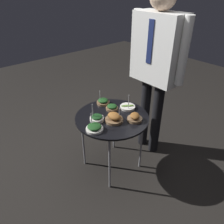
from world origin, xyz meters
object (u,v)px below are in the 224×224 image
object	(u,v)px
bowl_spinach_front_right	(103,102)
waiter_figure	(157,57)
serving_cart	(112,120)
bowl_roast_far_rim	(135,118)
bowl_spinach_front_center	(94,128)
bowl_spinach_near_rim	(112,107)
bowl_spinach_mid_left	(97,118)
bowl_roast_center	(114,118)
bowl_asparagus_back_right	(128,107)

from	to	relation	value
bowl_spinach_front_right	waiter_figure	distance (m)	0.70
serving_cart	bowl_roast_far_rim	xyz separation A→B (m)	(0.19, 0.12, 0.07)
bowl_spinach_front_center	serving_cart	bearing A→B (deg)	104.47
bowl_spinach_near_rim	bowl_spinach_mid_left	size ratio (longest dim) A/B	0.71
bowl_spinach_near_rim	waiter_figure	distance (m)	0.65
bowl_roast_far_rim	waiter_figure	size ratio (longest dim) A/B	0.08
bowl_roast_center	bowl_roast_far_rim	world-z (taller)	bowl_roast_center
serving_cart	bowl_spinach_mid_left	bearing A→B (deg)	-105.55
serving_cart	waiter_figure	bearing A→B (deg)	86.16
waiter_figure	bowl_roast_center	bearing A→B (deg)	-86.38
waiter_figure	bowl_asparagus_back_right	bearing A→B (deg)	-99.29
bowl_roast_center	bowl_spinach_front_right	bearing A→B (deg)	158.22
bowl_roast_far_rim	waiter_figure	bearing A→B (deg)	109.51
bowl_spinach_near_rim	bowl_spinach_front_right	distance (m)	0.15
bowl_spinach_front_center	bowl_asparagus_back_right	world-z (taller)	bowl_asparagus_back_right
bowl_spinach_near_rim	waiter_figure	world-z (taller)	waiter_figure
bowl_spinach_near_rim	bowl_roast_far_rim	xyz separation A→B (m)	(0.29, 0.03, 0.01)
bowl_spinach_front_center	bowl_spinach_mid_left	world-z (taller)	bowl_spinach_mid_left
waiter_figure	bowl_spinach_front_right	bearing A→B (deg)	-122.67
bowl_asparagus_back_right	bowl_spinach_mid_left	world-z (taller)	same
bowl_spinach_front_center	waiter_figure	xyz separation A→B (m)	(-0.03, 0.80, 0.45)
bowl_asparagus_back_right	bowl_spinach_near_rim	distance (m)	0.16
bowl_spinach_front_center	waiter_figure	distance (m)	0.92
bowl_spinach_near_rim	bowl_spinach_front_center	bearing A→B (deg)	-63.91
bowl_spinach_near_rim	bowl_spinach_front_right	world-z (taller)	bowl_spinach_front_right
bowl_roast_center	bowl_asparagus_back_right	xyz separation A→B (m)	(-0.09, 0.26, -0.02)
bowl_spinach_front_center	waiter_figure	bearing A→B (deg)	92.15
bowl_asparagus_back_right	bowl_spinach_front_right	distance (m)	0.27
bowl_asparagus_back_right	bowl_spinach_mid_left	xyz separation A→B (m)	(-0.03, -0.37, 0.01)
bowl_spinach_near_rim	waiter_figure	bearing A→B (deg)	72.93
bowl_asparagus_back_right	bowl_spinach_mid_left	distance (m)	0.37
bowl_spinach_near_rim	waiter_figure	size ratio (longest dim) A/B	0.07
bowl_asparagus_back_right	bowl_roast_far_rim	bearing A→B (deg)	-27.80
serving_cart	bowl_spinach_front_right	size ratio (longest dim) A/B	5.02
bowl_asparagus_back_right	bowl_roast_center	bearing A→B (deg)	-71.07
serving_cart	bowl_roast_far_rim	distance (m)	0.23
bowl_spinach_front_right	bowl_roast_far_rim	world-z (taller)	bowl_spinach_front_right
bowl_spinach_front_center	bowl_asparagus_back_right	distance (m)	0.49
serving_cart	waiter_figure	xyz separation A→B (m)	(0.04, 0.54, 0.51)
waiter_figure	bowl_spinach_front_center	bearing A→B (deg)	-87.85
bowl_spinach_front_center	bowl_spinach_front_right	size ratio (longest dim) A/B	1.08
bowl_asparagus_back_right	bowl_spinach_near_rim	bearing A→B (deg)	-122.96
bowl_spinach_front_center	bowl_roast_far_rim	bearing A→B (deg)	72.01
bowl_roast_center	bowl_spinach_near_rim	bearing A→B (deg)	144.64
bowl_roast_center	bowl_spinach_near_rim	xyz separation A→B (m)	(-0.18, 0.12, -0.01)
bowl_asparagus_back_right	bowl_roast_far_rim	world-z (taller)	bowl_asparagus_back_right
bowl_roast_center	bowl_roast_far_rim	xyz separation A→B (m)	(0.11, 0.15, -0.01)
bowl_roast_far_rim	waiter_figure	distance (m)	0.63
bowl_spinach_front_right	waiter_figure	world-z (taller)	waiter_figure
bowl_spinach_front_right	serving_cart	bearing A→B (deg)	-20.33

